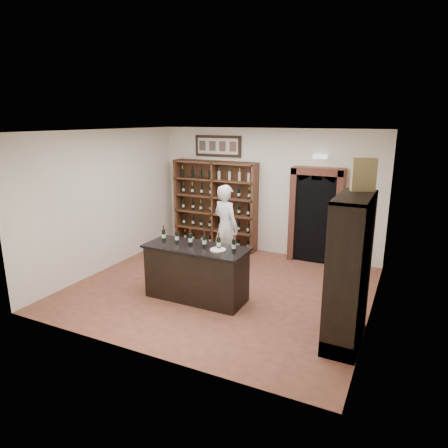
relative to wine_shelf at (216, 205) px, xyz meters
The scene contains 20 objects.
floor 2.89m from the wine_shelf, 60.87° to the right, with size 5.50×5.50×0.00m, color #944E3B.
ceiling 3.28m from the wine_shelf, 60.87° to the right, with size 5.50×5.50×0.00m, color white.
wall_back 1.37m from the wine_shelf, ahead, with size 5.50×0.04×3.00m, color white.
wall_left 2.78m from the wine_shelf, 121.86° to the right, with size 0.04×5.00×3.00m, color white.
wall_right 4.69m from the wine_shelf, 29.94° to the right, with size 0.04×5.00×3.00m, color white.
wine_shelf is the anchor object (origin of this frame).
framed_picture 1.46m from the wine_shelf, 90.00° to the left, with size 1.25×0.04×0.52m, color black.
arched_doorway 2.55m from the wine_shelf, ahead, with size 1.17×0.35×2.17m.
emergency_light 2.86m from the wine_shelf, ahead, with size 0.30×0.10×0.10m, color white.
tasting_counter 3.19m from the wine_shelf, 69.44° to the right, with size 1.88×0.78×1.00m.
counter_bottle_0 2.91m from the wine_shelf, 82.49° to the right, with size 0.07×0.07×0.30m.
counter_bottle_1 2.96m from the wine_shelf, 76.94° to the right, with size 0.07×0.07×0.30m.
counter_bottle_2 3.04m from the wine_shelf, 71.64° to the right, with size 0.07×0.07×0.30m.
counter_bottle_3 3.14m from the wine_shelf, 66.64° to the right, with size 0.07×0.07×0.30m.
counter_bottle_4 3.26m from the wine_shelf, 62.00° to the right, with size 0.07×0.07×0.30m.
counter_bottle_5 3.41m from the wine_shelf, 57.72° to the right, with size 0.07×0.07×0.30m.
side_cabinet 5.02m from the wine_shelf, 40.21° to the right, with size 0.48×1.20×2.20m.
shopkeeper 1.53m from the wine_shelf, 54.75° to the right, with size 0.68×0.44×1.85m, color silver.
plate 3.34m from the wine_shelf, 62.28° to the right, with size 0.27×0.27×0.02m, color beige.
wine_crate 4.94m from the wine_shelf, 36.53° to the right, with size 0.33×0.14×0.47m, color #A38C56.
Camera 1 is at (3.21, -6.47, 3.21)m, focal length 32.00 mm.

